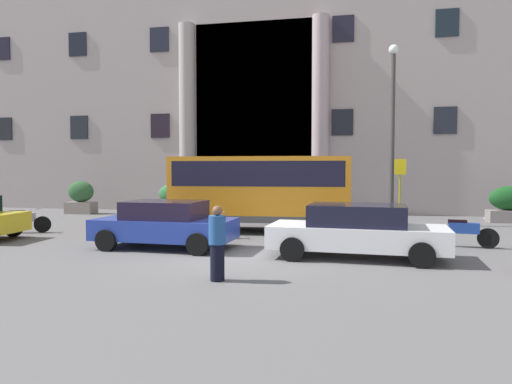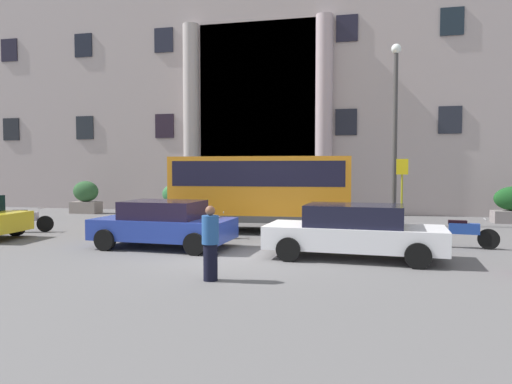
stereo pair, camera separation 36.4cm
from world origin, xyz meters
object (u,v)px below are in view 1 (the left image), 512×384
(hedge_planter_far_west, at_px, (81,198))
(parked_coupe_end, at_px, (165,224))
(hedge_planter_far_east, at_px, (253,203))
(pedestrian_man_red_shirt, at_px, (217,243))
(bus_stop_sign, at_px, (400,186))
(lamppost_plaza_centre, at_px, (393,121))
(parked_sedan_far, at_px, (357,231))
(hedge_planter_west, at_px, (175,200))
(motorcycle_near_kerb, at_px, (462,232))
(motorcycle_far_end, at_px, (206,225))
(hedge_planter_east, at_px, (510,205))
(scooter_by_planter, at_px, (20,220))
(orange_minibus, at_px, (261,187))

(hedge_planter_far_west, xyz_separation_m, parked_coupe_end, (8.48, -9.18, -0.10))
(hedge_planter_far_east, distance_m, pedestrian_man_red_shirt, 12.91)
(bus_stop_sign, height_order, lamppost_plaza_centre, lamppost_plaza_centre)
(hedge_planter_far_west, relative_size, parked_sedan_far, 0.36)
(hedge_planter_west, distance_m, pedestrian_man_red_shirt, 13.80)
(hedge_planter_far_east, relative_size, pedestrian_man_red_shirt, 0.93)
(parked_sedan_far, xyz_separation_m, pedestrian_man_red_shirt, (-2.88, -3.19, 0.07))
(pedestrian_man_red_shirt, bearing_deg, parked_sedan_far, 126.48)
(hedge_planter_west, xyz_separation_m, pedestrian_man_red_shirt, (5.84, -12.51, 0.00))
(parked_sedan_far, distance_m, pedestrian_man_red_shirt, 4.30)
(motorcycle_near_kerb, relative_size, pedestrian_man_red_shirt, 1.22)
(motorcycle_far_end, bearing_deg, parked_coupe_end, -121.34)
(bus_stop_sign, xyz_separation_m, motorcycle_far_end, (-6.61, -3.93, -1.23))
(lamppost_plaza_centre, bearing_deg, motorcycle_far_end, -141.11)
(motorcycle_far_end, bearing_deg, hedge_planter_west, 104.01)
(hedge_planter_far_west, distance_m, pedestrian_man_red_shirt, 16.99)
(hedge_planter_east, xyz_separation_m, parked_sedan_far, (-6.58, -9.75, -0.05))
(hedge_planter_far_west, height_order, lamppost_plaza_centre, lamppost_plaza_centre)
(parked_sedan_far, height_order, scooter_by_planter, parked_sedan_far)
(hedge_planter_far_east, distance_m, hedge_planter_far_west, 9.19)
(orange_minibus, xyz_separation_m, hedge_planter_west, (-5.23, 4.67, -0.87))
(hedge_planter_far_east, bearing_deg, hedge_planter_west, -176.22)
(lamppost_plaza_centre, bearing_deg, parked_coupe_end, -134.13)
(hedge_planter_west, height_order, parked_coupe_end, hedge_planter_west)
(hedge_planter_far_west, height_order, scooter_by_planter, hedge_planter_far_west)
(scooter_by_planter, bearing_deg, parked_coupe_end, -33.87)
(hedge_planter_east, relative_size, scooter_by_planter, 0.88)
(scooter_by_planter, height_order, motorcycle_near_kerb, same)
(motorcycle_near_kerb, relative_size, lamppost_plaza_centre, 0.26)
(parked_sedan_far, bearing_deg, scooter_by_planter, 171.74)
(parked_coupe_end, bearing_deg, orange_minibus, 66.37)
(hedge_planter_west, bearing_deg, parked_coupe_end, -70.37)
(scooter_by_planter, xyz_separation_m, motorcycle_near_kerb, (15.15, -0.15, -0.01))
(parked_sedan_far, height_order, motorcycle_far_end, parked_sedan_far)
(bus_stop_sign, bearing_deg, parked_sedan_far, -104.45)
(hedge_planter_east, height_order, hedge_planter_west, hedge_planter_west)
(pedestrian_man_red_shirt, bearing_deg, motorcycle_near_kerb, 121.45)
(parked_coupe_end, bearing_deg, hedge_planter_far_east, 88.13)
(scooter_by_planter, bearing_deg, motorcycle_far_end, -16.31)
(motorcycle_far_end, bearing_deg, lamppost_plaza_centre, 23.95)
(parked_coupe_end, height_order, scooter_by_planter, parked_coupe_end)
(hedge_planter_east, distance_m, hedge_planter_west, 15.30)
(parked_sedan_far, xyz_separation_m, parked_coupe_end, (-5.56, 0.45, -0.01))
(bus_stop_sign, height_order, scooter_by_planter, bus_stop_sign)
(orange_minibus, bearing_deg, pedestrian_man_red_shirt, -89.10)
(hedge_planter_far_west, distance_m, parked_sedan_far, 17.02)
(orange_minibus, xyz_separation_m, hedge_planter_far_west, (-10.55, 4.98, -0.84))
(hedge_planter_far_west, relative_size, motorcycle_far_end, 0.90)
(lamppost_plaza_centre, bearing_deg, orange_minibus, -148.54)
(lamppost_plaza_centre, bearing_deg, motorcycle_near_kerb, -72.77)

